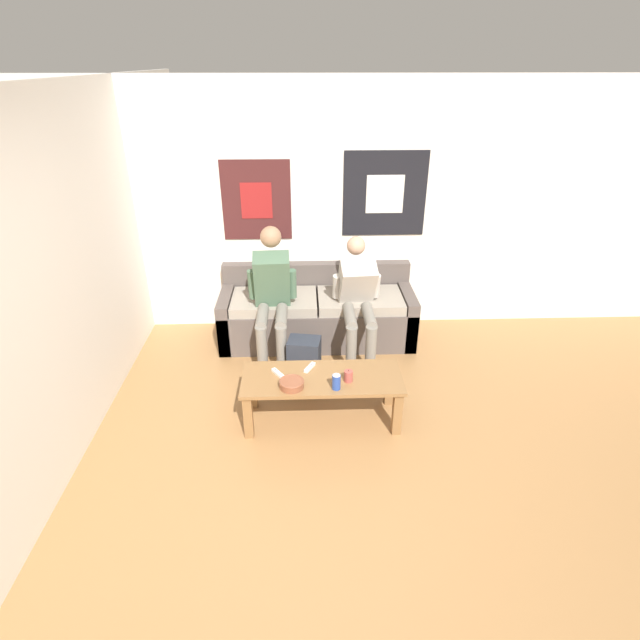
{
  "coord_description": "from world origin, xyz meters",
  "views": [
    {
      "loc": [
        -0.16,
        -2.23,
        2.66
      ],
      "look_at": [
        -0.02,
        1.57,
        0.67
      ],
      "focal_mm": 28.0,
      "sensor_mm": 36.0,
      "label": 1
    }
  ],
  "objects_px": {
    "backpack": "(304,360)",
    "drink_can_blue": "(336,382)",
    "couch": "(317,314)",
    "ceramic_bowl": "(292,383)",
    "coffee_table": "(322,384)",
    "person_seated_teen": "(358,297)",
    "game_controller_near_left": "(278,373)",
    "pillar_candle": "(348,376)",
    "game_controller_near_right": "(310,367)",
    "person_seated_adult": "(272,292)"
  },
  "relations": [
    {
      "from": "backpack",
      "to": "drink_can_blue",
      "type": "relative_size",
      "value": 3.24
    },
    {
      "from": "ceramic_bowl",
      "to": "drink_can_blue",
      "type": "distance_m",
      "value": 0.34
    },
    {
      "from": "game_controller_near_left",
      "to": "couch",
      "type": "bearing_deg",
      "value": 75.06
    },
    {
      "from": "backpack",
      "to": "pillar_candle",
      "type": "height_order",
      "value": "pillar_candle"
    },
    {
      "from": "backpack",
      "to": "game_controller_near_right",
      "type": "relative_size",
      "value": 2.82
    },
    {
      "from": "couch",
      "to": "game_controller_near_right",
      "type": "bearing_deg",
      "value": -94.48
    },
    {
      "from": "backpack",
      "to": "pillar_candle",
      "type": "distance_m",
      "value": 0.81
    },
    {
      "from": "coffee_table",
      "to": "drink_can_blue",
      "type": "height_order",
      "value": "drink_can_blue"
    },
    {
      "from": "pillar_candle",
      "to": "game_controller_near_right",
      "type": "height_order",
      "value": "pillar_candle"
    },
    {
      "from": "ceramic_bowl",
      "to": "game_controller_near_left",
      "type": "height_order",
      "value": "ceramic_bowl"
    },
    {
      "from": "person_seated_adult",
      "to": "game_controller_near_left",
      "type": "xyz_separation_m",
      "value": [
        0.08,
        -0.98,
        -0.27
      ]
    },
    {
      "from": "backpack",
      "to": "drink_can_blue",
      "type": "distance_m",
      "value": 0.86
    },
    {
      "from": "coffee_table",
      "to": "backpack",
      "type": "height_order",
      "value": "coffee_table"
    },
    {
      "from": "ceramic_bowl",
      "to": "drink_can_blue",
      "type": "bearing_deg",
      "value": -5.29
    },
    {
      "from": "couch",
      "to": "backpack",
      "type": "xyz_separation_m",
      "value": [
        -0.14,
        -0.77,
        -0.09
      ]
    },
    {
      "from": "person_seated_teen",
      "to": "backpack",
      "type": "xyz_separation_m",
      "value": [
        -0.53,
        -0.42,
        -0.44
      ]
    },
    {
      "from": "coffee_table",
      "to": "couch",
      "type": "bearing_deg",
      "value": 89.93
    },
    {
      "from": "drink_can_blue",
      "to": "ceramic_bowl",
      "type": "bearing_deg",
      "value": 174.71
    },
    {
      "from": "couch",
      "to": "pillar_candle",
      "type": "bearing_deg",
      "value": -82.01
    },
    {
      "from": "backpack",
      "to": "pillar_candle",
      "type": "xyz_separation_m",
      "value": [
        0.35,
        -0.68,
        0.27
      ]
    },
    {
      "from": "couch",
      "to": "ceramic_bowl",
      "type": "height_order",
      "value": "couch"
    },
    {
      "from": "person_seated_adult",
      "to": "backpack",
      "type": "relative_size",
      "value": 3.18
    },
    {
      "from": "couch",
      "to": "person_seated_adult",
      "type": "relative_size",
      "value": 1.56
    },
    {
      "from": "backpack",
      "to": "drink_can_blue",
      "type": "height_order",
      "value": "drink_can_blue"
    },
    {
      "from": "person_seated_adult",
      "to": "person_seated_teen",
      "type": "distance_m",
      "value": 0.82
    },
    {
      "from": "backpack",
      "to": "game_controller_near_left",
      "type": "height_order",
      "value": "game_controller_near_left"
    },
    {
      "from": "pillar_candle",
      "to": "game_controller_near_left",
      "type": "distance_m",
      "value": 0.57
    },
    {
      "from": "person_seated_teen",
      "to": "backpack",
      "type": "bearing_deg",
      "value": -141.57
    },
    {
      "from": "backpack",
      "to": "pillar_candle",
      "type": "bearing_deg",
      "value": -62.89
    },
    {
      "from": "game_controller_near_right",
      "to": "person_seated_teen",
      "type": "bearing_deg",
      "value": 62.12
    },
    {
      "from": "pillar_candle",
      "to": "ceramic_bowl",
      "type": "bearing_deg",
      "value": -171.33
    },
    {
      "from": "ceramic_bowl",
      "to": "pillar_candle",
      "type": "relative_size",
      "value": 1.87
    },
    {
      "from": "backpack",
      "to": "coffee_table",
      "type": "bearing_deg",
      "value": -76.9
    },
    {
      "from": "backpack",
      "to": "game_controller_near_left",
      "type": "distance_m",
      "value": 0.65
    },
    {
      "from": "backpack",
      "to": "ceramic_bowl",
      "type": "relative_size",
      "value": 2.07
    },
    {
      "from": "coffee_table",
      "to": "backpack",
      "type": "xyz_separation_m",
      "value": [
        -0.14,
        0.61,
        -0.15
      ]
    },
    {
      "from": "coffee_table",
      "to": "game_controller_near_right",
      "type": "xyz_separation_m",
      "value": [
        -0.1,
        0.12,
        0.09
      ]
    },
    {
      "from": "couch",
      "to": "game_controller_near_right",
      "type": "distance_m",
      "value": 1.27
    },
    {
      "from": "couch",
      "to": "drink_can_blue",
      "type": "xyz_separation_m",
      "value": [
        0.1,
        -1.54,
        0.2
      ]
    },
    {
      "from": "coffee_table",
      "to": "person_seated_teen",
      "type": "relative_size",
      "value": 1.12
    },
    {
      "from": "couch",
      "to": "ceramic_bowl",
      "type": "relative_size",
      "value": 10.29
    },
    {
      "from": "couch",
      "to": "game_controller_near_right",
      "type": "relative_size",
      "value": 14.0
    },
    {
      "from": "backpack",
      "to": "game_controller_near_left",
      "type": "relative_size",
      "value": 2.91
    },
    {
      "from": "pillar_candle",
      "to": "game_controller_near_right",
      "type": "relative_size",
      "value": 0.73
    },
    {
      "from": "person_seated_adult",
      "to": "backpack",
      "type": "xyz_separation_m",
      "value": [
        0.3,
        -0.41,
        -0.51
      ]
    },
    {
      "from": "coffee_table",
      "to": "pillar_candle",
      "type": "distance_m",
      "value": 0.24
    },
    {
      "from": "coffee_table",
      "to": "person_seated_teen",
      "type": "bearing_deg",
      "value": 69.59
    },
    {
      "from": "backpack",
      "to": "game_controller_near_left",
      "type": "xyz_separation_m",
      "value": [
        -0.21,
        -0.57,
        0.24
      ]
    },
    {
      "from": "pillar_candle",
      "to": "game_controller_near_right",
      "type": "xyz_separation_m",
      "value": [
        -0.3,
        0.19,
        -0.03
      ]
    },
    {
      "from": "person_seated_teen",
      "to": "game_controller_near_left",
      "type": "relative_size",
      "value": 8.22
    }
  ]
}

